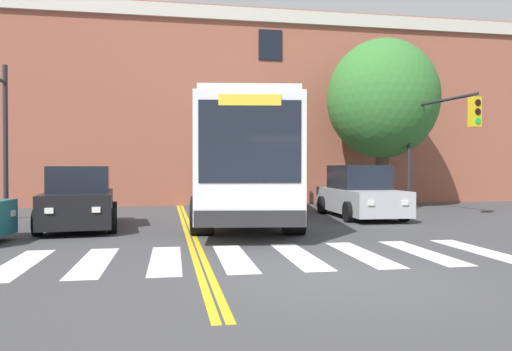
{
  "coord_description": "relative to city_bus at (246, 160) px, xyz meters",
  "views": [
    {
      "loc": [
        -2.69,
        -7.57,
        1.73
      ],
      "look_at": [
        0.01,
        7.32,
        1.49
      ],
      "focal_mm": 35.0,
      "sensor_mm": 36.0,
      "label": 1
    }
  ],
  "objects": [
    {
      "name": "ground_plane",
      "position": [
        0.13,
        -8.3,
        -1.96
      ],
      "size": [
        120.0,
        120.0,
        0.0
      ],
      "primitive_type": "plane",
      "color": "#424244"
    },
    {
      "name": "crosswalk",
      "position": [
        -0.64,
        -6.46,
        -1.96
      ],
      "size": [
        9.6,
        3.15,
        0.01
      ],
      "color": "white",
      "rests_on": "ground"
    },
    {
      "name": "lane_line_yellow_inner",
      "position": [
        -2.02,
        7.54,
        -1.96
      ],
      "size": [
        0.12,
        36.0,
        0.01
      ],
      "primitive_type": "cube",
      "color": "gold",
      "rests_on": "ground"
    },
    {
      "name": "lane_line_yellow_outer",
      "position": [
        -1.86,
        7.54,
        -1.96
      ],
      "size": [
        0.12,
        36.0,
        0.01
      ],
      "primitive_type": "cube",
      "color": "gold",
      "rests_on": "ground"
    },
    {
      "name": "city_bus",
      "position": [
        0.0,
        0.0,
        0.0
      ],
      "size": [
        3.99,
        11.08,
        3.58
      ],
      "color": "white",
      "rests_on": "ground"
    },
    {
      "name": "car_black_near_lane",
      "position": [
        -4.97,
        -1.06,
        -1.16
      ],
      "size": [
        2.35,
        4.48,
        1.76
      ],
      "color": "black",
      "rests_on": "ground"
    },
    {
      "name": "car_silver_far_lane",
      "position": [
        4.08,
        0.54,
        -1.15
      ],
      "size": [
        2.17,
        4.86,
        1.8
      ],
      "color": "#B7BABF",
      "rests_on": "ground"
    },
    {
      "name": "car_tan_behind_bus",
      "position": [
        0.91,
        9.37,
        -0.91
      ],
      "size": [
        2.48,
        5.09,
        2.23
      ],
      "color": "tan",
      "rests_on": "ground"
    },
    {
      "name": "traffic_light_near_corner",
      "position": [
        7.42,
        1.28,
        1.18
      ],
      "size": [
        0.7,
        3.97,
        4.74
      ],
      "color": "#28282D",
      "rests_on": "ground"
    },
    {
      "name": "traffic_light_overhead",
      "position": [
        1.77,
        2.68,
        1.16
      ],
      "size": [
        0.44,
        3.17,
        4.65
      ],
      "color": "#28282D",
      "rests_on": "ground"
    },
    {
      "name": "street_tree_curbside_large",
      "position": [
        6.65,
        4.33,
        2.71
      ],
      "size": [
        6.53,
        6.47,
        7.26
      ],
      "color": "#4C3D2D",
      "rests_on": "ground"
    },
    {
      "name": "building_facade",
      "position": [
        2.23,
        10.14,
        2.62
      ],
      "size": [
        34.53,
        6.75,
        9.15
      ],
      "color": "#9E5642",
      "rests_on": "ground"
    }
  ]
}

